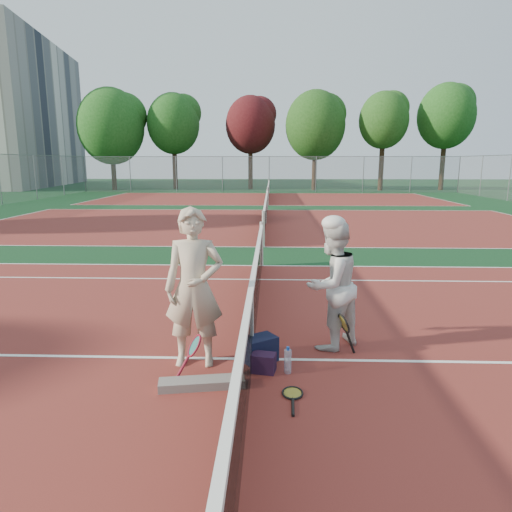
# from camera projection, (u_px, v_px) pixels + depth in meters

# --- Properties ---
(ground) EXTENTS (130.00, 130.00, 0.00)m
(ground) POSITION_uv_depth(u_px,v_px,m) (252.00, 359.00, 5.95)
(ground) COLOR black
(ground) RESTS_ON ground
(court_main) EXTENTS (23.77, 10.97, 0.01)m
(court_main) POSITION_uv_depth(u_px,v_px,m) (252.00, 359.00, 5.95)
(court_main) COLOR maroon
(court_main) RESTS_ON ground
(court_far_a) EXTENTS (23.77, 10.97, 0.01)m
(court_far_a) POSITION_uv_depth(u_px,v_px,m) (266.00, 223.00, 19.17)
(court_far_a) COLOR maroon
(court_far_a) RESTS_ON ground
(court_far_b) EXTENTS (23.77, 10.97, 0.01)m
(court_far_b) POSITION_uv_depth(u_px,v_px,m) (268.00, 198.00, 32.38)
(court_far_b) COLOR maroon
(court_far_b) RESTS_ON ground
(net_main) EXTENTS (0.10, 10.98, 1.02)m
(net_main) POSITION_uv_depth(u_px,v_px,m) (252.00, 322.00, 5.85)
(net_main) COLOR black
(net_main) RESTS_ON ground
(net_far_a) EXTENTS (0.10, 10.98, 1.02)m
(net_far_a) POSITION_uv_depth(u_px,v_px,m) (266.00, 211.00, 19.07)
(net_far_a) COLOR black
(net_far_a) RESTS_ON ground
(net_far_b) EXTENTS (0.10, 10.98, 1.02)m
(net_far_b) POSITION_uv_depth(u_px,v_px,m) (268.00, 191.00, 32.28)
(net_far_b) COLOR black
(net_far_b) RESTS_ON ground
(fence_back) EXTENTS (32.00, 0.06, 3.00)m
(fence_back) POSITION_uv_depth(u_px,v_px,m) (269.00, 174.00, 38.93)
(fence_back) COLOR slate
(fence_back) RESTS_ON ground
(apartment_block) EXTENTS (12.96, 23.18, 15.00)m
(apartment_block) POSITION_uv_depth(u_px,v_px,m) (7.00, 114.00, 48.46)
(apartment_block) COLOR beige
(apartment_block) RESTS_ON ground
(player_a) EXTENTS (0.75, 0.52, 2.00)m
(player_a) POSITION_uv_depth(u_px,v_px,m) (194.00, 288.00, 5.64)
(player_a) COLOR #C2B096
(player_a) RESTS_ON ground
(player_b) EXTENTS (1.09, 1.07, 1.78)m
(player_b) POSITION_uv_depth(u_px,v_px,m) (332.00, 285.00, 6.19)
(player_b) COLOR silver
(player_b) RESTS_ON ground
(racket_red) EXTENTS (0.41, 0.38, 0.53)m
(racket_red) POSITION_uv_depth(u_px,v_px,m) (195.00, 357.00, 5.38)
(racket_red) COLOR maroon
(racket_red) RESTS_ON ground
(racket_black_held) EXTENTS (0.33, 0.34, 0.57)m
(racket_black_held) POSITION_uv_depth(u_px,v_px,m) (343.00, 335.00, 6.04)
(racket_black_held) COLOR black
(racket_black_held) RESTS_ON ground
(racket_spare) EXTENTS (0.29, 0.61, 0.03)m
(racket_spare) POSITION_uv_depth(u_px,v_px,m) (292.00, 393.00, 5.05)
(racket_spare) COLOR black
(racket_spare) RESTS_ON ground
(sports_bag_navy) EXTENTS (0.51, 0.47, 0.33)m
(sports_bag_navy) POSITION_uv_depth(u_px,v_px,m) (260.00, 349.00, 5.87)
(sports_bag_navy) COLOR black
(sports_bag_navy) RESTS_ON ground
(sports_bag_purple) EXTENTS (0.32, 0.25, 0.23)m
(sports_bag_purple) POSITION_uv_depth(u_px,v_px,m) (264.00, 363.00, 5.58)
(sports_bag_purple) COLOR black
(sports_bag_purple) RESTS_ON ground
(net_cover_canvas) EXTENTS (1.00, 0.38, 0.10)m
(net_cover_canvas) POSITION_uv_depth(u_px,v_px,m) (202.00, 383.00, 5.20)
(net_cover_canvas) COLOR slate
(net_cover_canvas) RESTS_ON ground
(water_bottle) EXTENTS (0.09, 0.09, 0.30)m
(water_bottle) POSITION_uv_depth(u_px,v_px,m) (288.00, 362.00, 5.54)
(water_bottle) COLOR #C8E0FE
(water_bottle) RESTS_ON ground
(tree_back_0) EXTENTS (5.96, 5.96, 9.15)m
(tree_back_0) POSITION_uv_depth(u_px,v_px,m) (111.00, 126.00, 41.39)
(tree_back_0) COLOR #382314
(tree_back_0) RESTS_ON ground
(tree_back_1) EXTENTS (4.84, 4.84, 8.80)m
(tree_back_1) POSITION_uv_depth(u_px,v_px,m) (173.00, 124.00, 42.19)
(tree_back_1) COLOR #382314
(tree_back_1) RESTS_ON ground
(tree_back_maroon) EXTENTS (4.63, 4.63, 8.60)m
(tree_back_maroon) POSITION_uv_depth(u_px,v_px,m) (250.00, 125.00, 42.46)
(tree_back_maroon) COLOR #382314
(tree_back_maroon) RESTS_ON ground
(tree_back_3) EXTENTS (5.38, 5.38, 8.88)m
(tree_back_3) POSITION_uv_depth(u_px,v_px,m) (315.00, 125.00, 41.05)
(tree_back_3) COLOR #382314
(tree_back_3) RESTS_ON ground
(tree_back_4) EXTENTS (4.35, 4.35, 8.68)m
(tree_back_4) POSITION_uv_depth(u_px,v_px,m) (384.00, 121.00, 40.40)
(tree_back_4) COLOR #382314
(tree_back_4) RESTS_ON ground
(tree_back_5) EXTENTS (5.03, 5.03, 9.45)m
(tree_back_5) POSITION_uv_depth(u_px,v_px,m) (446.00, 116.00, 40.69)
(tree_back_5) COLOR #382314
(tree_back_5) RESTS_ON ground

